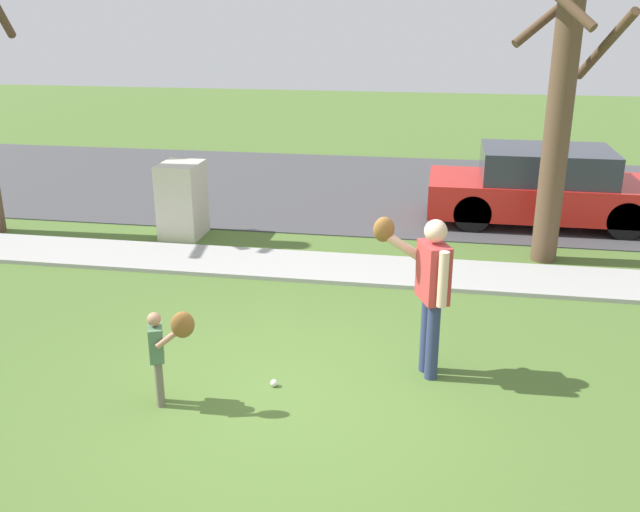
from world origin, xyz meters
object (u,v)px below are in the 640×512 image
at_px(person_child, 165,343).
at_px(utility_cabinet, 182,200).
at_px(person_adult, 428,282).
at_px(parked_hatchback_red, 544,187).
at_px(baseball, 274,383).
at_px(street_tree_near, 562,88).

height_order(person_child, utility_cabinet, utility_cabinet).
relative_size(person_adult, parked_hatchback_red, 0.42).
distance_m(person_child, utility_cabinet, 5.44).
bearing_deg(baseball, person_child, -150.80).
distance_m(person_adult, person_child, 2.65).
bearing_deg(person_child, utility_cabinet, 86.56).
distance_m(person_adult, utility_cabinet, 5.85).
relative_size(person_child, street_tree_near, 0.21).
xyz_separation_m(baseball, street_tree_near, (3.17, 4.42, 2.54)).
distance_m(person_child, baseball, 1.22).
xyz_separation_m(person_child, parked_hatchback_red, (4.28, 6.96, 0.00)).
bearing_deg(person_adult, street_tree_near, -135.69).
bearing_deg(utility_cabinet, parked_hatchback_red, 16.73).
height_order(person_adult, parked_hatchback_red, person_adult).
relative_size(person_child, baseball, 13.64).
bearing_deg(baseball, utility_cabinet, 119.94).
xyz_separation_m(baseball, utility_cabinet, (-2.67, 4.63, 0.59)).
xyz_separation_m(baseball, parked_hatchback_red, (3.36, 6.45, 0.62)).
height_order(utility_cabinet, parked_hatchback_red, parked_hatchback_red).
bearing_deg(baseball, street_tree_near, 54.34).
relative_size(person_adult, street_tree_near, 0.35).
height_order(person_adult, person_child, person_adult).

